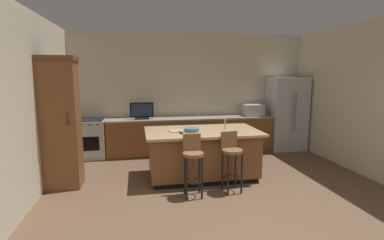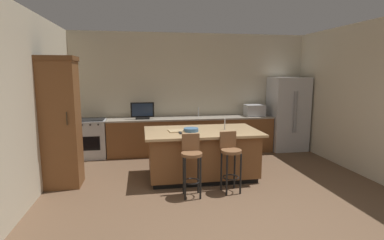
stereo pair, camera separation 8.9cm
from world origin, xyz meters
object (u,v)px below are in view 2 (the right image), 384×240
object	(u,v)px
range_oven	(89,139)
bar_stool_right	(230,156)
fruit_bowl	(191,130)
kitchen_island	(202,153)
refrigerator	(287,114)
tv_remote	(180,133)
cutting_board	(176,131)
microwave	(254,110)
bar_stool_left	(192,159)
tv_monitor	(142,111)
cabinet_tower	(59,120)

from	to	relation	value
range_oven	bar_stool_right	distance (m)	3.69
fruit_bowl	kitchen_island	bearing A→B (deg)	15.98
refrigerator	kitchen_island	bearing A→B (deg)	-147.02
tv_remote	cutting_board	size ratio (longest dim) A/B	0.59
microwave	fruit_bowl	xyz separation A→B (m)	(-1.95, -1.81, -0.10)
range_oven	microwave	world-z (taller)	microwave
microwave	range_oven	bearing A→B (deg)	-179.98
range_oven	tv_remote	size ratio (longest dim) A/B	5.41
range_oven	cutting_board	world-z (taller)	cutting_board
refrigerator	microwave	bearing A→B (deg)	176.32
kitchen_island	refrigerator	distance (m)	3.15
range_oven	fruit_bowl	distance (m)	2.84
fruit_bowl	refrigerator	bearing A→B (deg)	31.84
bar_stool_right	microwave	bearing A→B (deg)	54.80
bar_stool_right	kitchen_island	bearing A→B (deg)	106.62
range_oven	bar_stool_left	world-z (taller)	bar_stool_left
range_oven	fruit_bowl	bearing A→B (deg)	-40.34
range_oven	tv_remote	bearing A→B (deg)	-45.63
range_oven	microwave	size ratio (longest dim) A/B	1.92
microwave	cutting_board	distance (m)	2.83
tv_monitor	microwave	bearing A→B (deg)	1.05
refrigerator	cutting_board	size ratio (longest dim) A/B	6.57
kitchen_island	fruit_bowl	size ratio (longest dim) A/B	7.76
fruit_bowl	range_oven	bearing A→B (deg)	139.66
bar_stool_left	tv_remote	world-z (taller)	bar_stool_left
kitchen_island	microwave	size ratio (longest dim) A/B	4.47
fruit_bowl	tv_monitor	bearing A→B (deg)	116.58
kitchen_island	microwave	bearing A→B (deg)	45.38
refrigerator	tv_monitor	distance (m)	3.72
refrigerator	tv_remote	bearing A→B (deg)	-148.04
cabinet_tower	range_oven	bearing A→B (deg)	84.30
kitchen_island	cutting_board	xyz separation A→B (m)	(-0.49, -0.01, 0.46)
cutting_board	fruit_bowl	bearing A→B (deg)	-11.83
kitchen_island	bar_stool_left	bearing A→B (deg)	-111.92
cabinet_tower	cutting_board	distance (m)	2.06
fruit_bowl	tv_remote	bearing A→B (deg)	-146.43
kitchen_island	bar_stool_left	world-z (taller)	bar_stool_left
cabinet_tower	bar_stool_left	xyz separation A→B (m)	(2.19, -0.83, -0.57)
tv_remote	bar_stool_left	bearing A→B (deg)	-82.74
tv_monitor	bar_stool_left	bearing A→B (deg)	-73.44
bar_stool_left	tv_remote	bearing A→B (deg)	100.95
fruit_bowl	cutting_board	world-z (taller)	fruit_bowl
kitchen_island	cabinet_tower	distance (m)	2.63
range_oven	bar_stool_left	xyz separation A→B (m)	(2.01, -2.60, 0.16)
refrigerator	bar_stool_left	size ratio (longest dim) A/B	1.86
bar_stool_left	cutting_board	distance (m)	0.91
tv_monitor	cutting_board	distance (m)	1.82
range_oven	tv_monitor	world-z (taller)	tv_monitor
cabinet_tower	tv_remote	distance (m)	2.12
bar_stool_left	bar_stool_right	distance (m)	0.68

